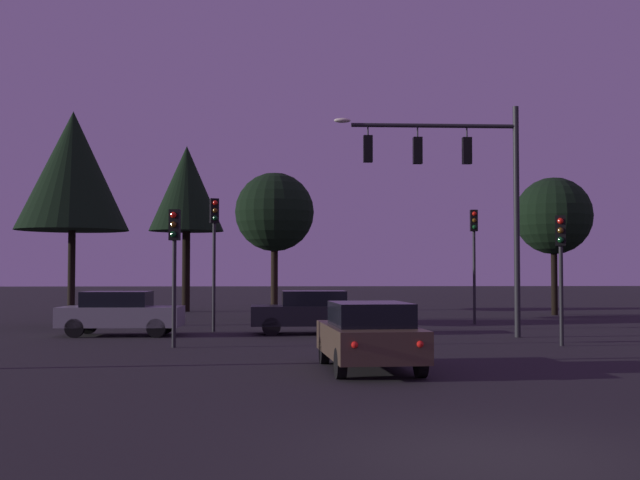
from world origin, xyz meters
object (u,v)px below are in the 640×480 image
car_crossing_right (120,313)px  tree_center_horizon (275,213)px  traffic_light_far_side (561,253)px  car_nearside_lane (369,335)px  traffic_light_corner_right (174,249)px  traffic_light_median (214,238)px  car_crossing_left (311,311)px  tree_right_cluster (187,189)px  traffic_signal_mast_arm (462,177)px  tree_left_far (73,171)px  traffic_light_corner_left (474,244)px  tree_behind_sign (554,216)px

car_crossing_right → tree_center_horizon: size_ratio=0.63×
traffic_light_far_side → car_nearside_lane: 8.63m
traffic_light_corner_right → car_crossing_right: 5.44m
traffic_light_corner_right → tree_center_horizon: size_ratio=0.60×
traffic_light_far_side → traffic_light_median: bearing=150.7°
car_crossing_left → tree_right_cluster: 18.12m
tree_center_horizon → car_crossing_left: bearing=-80.3°
traffic_signal_mast_arm → tree_center_horizon: size_ratio=1.16×
traffic_light_corner_right → car_nearside_lane: (5.08, -5.56, -2.06)m
traffic_light_corner_right → tree_left_far: bearing=120.0°
traffic_light_corner_right → tree_right_cluster: size_ratio=0.44×
car_nearside_lane → tree_center_horizon: (-2.29, 18.39, 4.08)m
traffic_light_far_side → car_crossing_right: 14.65m
car_nearside_lane → tree_center_horizon: 18.98m
tree_center_horizon → tree_right_cluster: tree_right_cluster is taller
traffic_light_corner_left → car_crossing_right: bearing=-158.7°
traffic_signal_mast_arm → traffic_light_median: bearing=161.3°
traffic_light_median → car_crossing_right: 4.35m
traffic_light_far_side → car_nearside_lane: (-6.33, -5.54, -1.96)m
traffic_light_corner_left → car_crossing_right: (-13.58, -5.29, -2.57)m
traffic_signal_mast_arm → traffic_light_corner_left: bearing=73.1°
traffic_signal_mast_arm → traffic_light_median: traffic_signal_mast_arm is taller
car_nearside_lane → tree_left_far: size_ratio=0.49×
traffic_light_corner_left → tree_left_far: size_ratio=0.55×
traffic_light_corner_left → car_nearside_lane: (-6.08, -15.26, -2.57)m
traffic_light_median → tree_behind_sign: (16.24, 10.44, 1.57)m
traffic_signal_mast_arm → tree_right_cluster: tree_right_cluster is taller
traffic_light_corner_left → traffic_light_corner_right: traffic_light_corner_left is taller
traffic_light_median → car_crossing_right: size_ratio=1.15×
tree_center_horizon → car_nearside_lane: bearing=-82.9°
traffic_light_corner_left → tree_behind_sign: 9.00m
traffic_light_corner_right → tree_left_far: (-5.33, 9.22, 3.41)m
car_crossing_right → tree_right_cluster: (0.29, 16.42, 5.93)m
traffic_signal_mast_arm → traffic_light_far_side: 4.67m
traffic_light_corner_right → traffic_light_far_side: 11.41m
traffic_light_median → tree_behind_sign: size_ratio=0.70×
traffic_light_corner_left → car_crossing_left: 8.89m
traffic_light_corner_left → tree_behind_sign: bearing=49.7°
traffic_light_far_side → tree_right_cluster: 25.18m
traffic_light_median → traffic_light_corner_right: bearing=-96.1°
tree_left_far → traffic_light_corner_right: bearing=-60.0°
car_crossing_right → traffic_light_corner_left: bearing=21.3°
tree_behind_sign → traffic_light_far_side: bearing=-108.4°
traffic_light_corner_left → tree_left_far: bearing=-178.3°
traffic_light_corner_left → traffic_light_median: bearing=-160.7°
traffic_light_far_side → traffic_signal_mast_arm: bearing=125.4°
traffic_light_corner_left → tree_right_cluster: bearing=140.1°
traffic_signal_mast_arm → traffic_light_median: size_ratio=1.60×
car_crossing_right → tree_behind_sign: size_ratio=0.61×
traffic_light_far_side → tree_center_horizon: 15.62m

